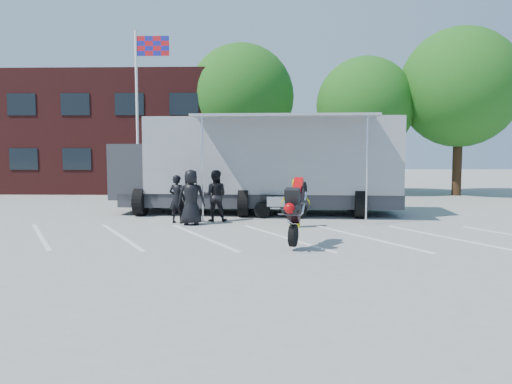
# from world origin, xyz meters

# --- Properties ---
(ground) EXTENTS (100.00, 100.00, 0.00)m
(ground) POSITION_xyz_m (0.00, 0.00, 0.00)
(ground) COLOR #979792
(ground) RESTS_ON ground
(parking_bay_lines) EXTENTS (18.09, 13.33, 0.01)m
(parking_bay_lines) POSITION_xyz_m (0.00, 1.00, 0.01)
(parking_bay_lines) COLOR white
(parking_bay_lines) RESTS_ON ground
(office_building) EXTENTS (18.00, 8.00, 7.00)m
(office_building) POSITION_xyz_m (-10.00, 18.00, 3.50)
(office_building) COLOR #491817
(office_building) RESTS_ON ground
(flagpole) EXTENTS (1.61, 0.12, 8.00)m
(flagpole) POSITION_xyz_m (-6.24, 10.00, 5.05)
(flagpole) COLOR white
(flagpole) RESTS_ON ground
(tree_left) EXTENTS (6.12, 6.12, 8.64)m
(tree_left) POSITION_xyz_m (-2.00, 16.00, 5.57)
(tree_left) COLOR #382314
(tree_left) RESTS_ON ground
(tree_mid) EXTENTS (5.44, 5.44, 7.68)m
(tree_mid) POSITION_xyz_m (5.00, 15.00, 4.94)
(tree_mid) COLOR #382314
(tree_mid) RESTS_ON ground
(tree_right) EXTENTS (6.46, 6.46, 9.12)m
(tree_right) POSITION_xyz_m (10.00, 14.50, 5.88)
(tree_right) COLOR #382314
(tree_right) RESTS_ON ground
(transporter_truck) EXTENTS (12.14, 6.30, 3.78)m
(transporter_truck) POSITION_xyz_m (-0.65, 6.50, 0.00)
(transporter_truck) COLOR gray
(transporter_truck) RESTS_ON ground
(parked_motorcycle) EXTENTS (2.05, 0.80, 1.05)m
(parked_motorcycle) POSITION_xyz_m (0.14, 4.98, 0.00)
(parked_motorcycle) COLOR #B5B5BA
(parked_motorcycle) RESTS_ON ground
(stunt_bike_rider) EXTENTS (1.20, 1.80, 1.94)m
(stunt_bike_rider) POSITION_xyz_m (0.56, -0.16, 0.00)
(stunt_bike_rider) COLOR black
(stunt_bike_rider) RESTS_ON ground
(spectator_leather_a) EXTENTS (0.96, 0.66, 1.88)m
(spectator_leather_a) POSITION_xyz_m (-2.90, 3.32, 0.94)
(spectator_leather_a) COLOR black
(spectator_leather_a) RESTS_ON ground
(spectator_leather_b) EXTENTS (0.71, 0.58, 1.68)m
(spectator_leather_b) POSITION_xyz_m (-3.45, 3.70, 0.84)
(spectator_leather_b) COLOR black
(spectator_leather_b) RESTS_ON ground
(spectator_leather_c) EXTENTS (0.89, 0.70, 1.82)m
(spectator_leather_c) POSITION_xyz_m (-2.20, 4.21, 0.91)
(spectator_leather_c) COLOR black
(spectator_leather_c) RESTS_ON ground
(spectator_hivis) EXTENTS (0.95, 0.41, 1.61)m
(spectator_hivis) POSITION_xyz_m (0.59, 2.87, 0.80)
(spectator_hivis) COLOR #E6EA0C
(spectator_hivis) RESTS_ON ground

